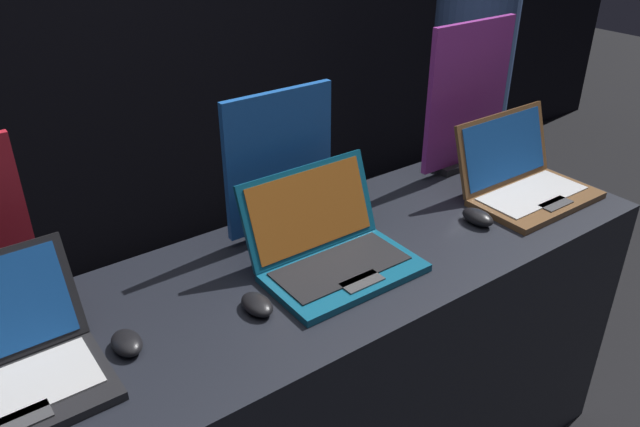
{
  "coord_description": "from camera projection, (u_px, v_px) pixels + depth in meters",
  "views": [
    {
      "loc": [
        -0.81,
        -0.79,
        1.8
      ],
      "look_at": [
        -0.0,
        0.32,
        1.04
      ],
      "focal_mm": 35.0,
      "sensor_mm": 36.0,
      "label": 1
    }
  ],
  "objects": [
    {
      "name": "promo_stand_middle",
      "position": [
        280.0,
        167.0,
        1.7
      ],
      "size": [
        0.33,
        0.07,
        0.41
      ],
      "color": "black",
      "rests_on": "display_counter"
    },
    {
      "name": "mouse_front",
      "position": [
        127.0,
        343.0,
        1.33
      ],
      "size": [
        0.06,
        0.09,
        0.03
      ],
      "color": "black",
      "rests_on": "display_counter"
    },
    {
      "name": "laptop_front",
      "position": [
        2.0,
        366.0,
        1.22
      ],
      "size": [
        0.36,
        0.32,
        0.23
      ],
      "color": "black",
      "rests_on": "display_counter"
    },
    {
      "name": "laptop_middle",
      "position": [
        331.0,
        247.0,
        1.6
      ],
      "size": [
        0.39,
        0.31,
        0.24
      ],
      "color": "#0F5170",
      "rests_on": "display_counter"
    },
    {
      "name": "promo_stand_back",
      "position": [
        467.0,
        101.0,
        2.05
      ],
      "size": [
        0.36,
        0.07,
        0.5
      ],
      "color": "black",
      "rests_on": "display_counter"
    },
    {
      "name": "display_counter",
      "position": [
        320.0,
        389.0,
        1.85
      ],
      "size": [
        1.98,
        0.64,
        0.89
      ],
      "color": "black",
      "rests_on": "ground_plane"
    },
    {
      "name": "mouse_middle",
      "position": [
        257.0,
        304.0,
        1.45
      ],
      "size": [
        0.06,
        0.1,
        0.03
      ],
      "color": "black",
      "rests_on": "display_counter"
    },
    {
      "name": "person_bystander",
      "position": [
        467.0,
        99.0,
        2.71
      ],
      "size": [
        0.34,
        0.34,
        1.78
      ],
      "color": "#282833",
      "rests_on": "ground_plane"
    },
    {
      "name": "mouse_back",
      "position": [
        478.0,
        217.0,
        1.81
      ],
      "size": [
        0.06,
        0.1,
        0.04
      ],
      "color": "black",
      "rests_on": "display_counter"
    },
    {
      "name": "laptop_back",
      "position": [
        523.0,
        179.0,
        1.95
      ],
      "size": [
        0.4,
        0.3,
        0.24
      ],
      "color": "brown",
      "rests_on": "display_counter"
    }
  ]
}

